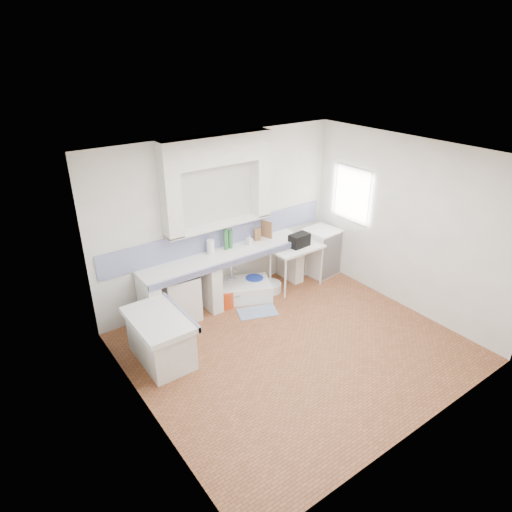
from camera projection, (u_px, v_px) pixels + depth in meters
floor at (296, 347)px, 6.56m from camera, size 4.50×4.50×0.00m
ceiling at (305, 158)px, 5.34m from camera, size 4.50×4.50×0.00m
wall_back at (221, 219)px, 7.41m from camera, size 4.50×0.00×4.50m
wall_front at (430, 334)px, 4.49m from camera, size 4.50×0.00×4.50m
wall_left at (140, 317)px, 4.76m from camera, size 0.00×4.50×4.50m
wall_right at (406, 226)px, 7.14m from camera, size 0.00×4.50×4.50m
alcove_mass at (217, 150)px, 6.76m from camera, size 1.90×0.25×0.45m
window_frame at (359, 193)px, 8.02m from camera, size 0.35×0.86×1.06m
lace_valance at (355, 174)px, 7.78m from camera, size 0.01×0.84×0.24m
counter_slab at (226, 256)px, 7.37m from camera, size 3.00×0.60×0.08m
counter_lip at (236, 262)px, 7.17m from camera, size 3.00×0.04×0.10m
counter_pier_left at (150, 305)px, 6.83m from camera, size 0.20×0.55×0.82m
counter_pier_mid at (209, 286)px, 7.38m from camera, size 0.20×0.55×0.82m
counter_pier_right at (291, 258)px, 8.31m from camera, size 0.20×0.55×0.82m
peninsula_top at (159, 320)px, 6.03m from camera, size 0.70×1.10×0.08m
peninsula_base at (161, 341)px, 6.18m from camera, size 0.60×1.00×0.62m
peninsula_lip at (181, 312)px, 6.21m from camera, size 0.04×1.10×0.10m
backsplash at (222, 236)px, 7.53m from camera, size 4.27×0.03×0.40m
stove at (180, 297)px, 7.10m from camera, size 0.59×0.57×0.77m
sink at (239, 291)px, 7.77m from camera, size 1.25×0.99×0.26m
side_table at (296, 267)px, 8.04m from camera, size 0.95×0.53×0.04m
fridge at (321, 251)px, 8.50m from camera, size 0.64×0.64×0.89m
bucket_red at (226, 298)px, 7.54m from camera, size 0.39×0.39×0.29m
bucket_orange at (240, 295)px, 7.66m from camera, size 0.29×0.29×0.26m
bucket_blue at (254, 285)px, 7.93m from camera, size 0.39×0.39×0.30m
basin_white at (270, 287)px, 8.01m from camera, size 0.45×0.45×0.16m
water_bottle_a at (229, 286)px, 7.86m from camera, size 0.09×0.09×0.32m
water_bottle_b at (234, 285)px, 7.91m from camera, size 0.09×0.09×0.31m
black_bag at (299, 240)px, 7.84m from camera, size 0.38×0.24×0.23m
green_bottle_a at (226, 240)px, 7.44m from camera, size 0.08×0.08×0.35m
green_bottle_b at (230, 239)px, 7.49m from camera, size 0.08×0.08×0.33m
knife_block at (257, 234)px, 7.81m from camera, size 0.13×0.12×0.21m
cutting_board at (267, 229)px, 7.90m from camera, size 0.09×0.23×0.31m
paper_towel at (211, 247)px, 7.30m from camera, size 0.16×0.16×0.25m
soap_bottle at (249, 240)px, 7.65m from camera, size 0.10×0.10×0.18m
rug at (257, 312)px, 7.40m from camera, size 0.73×0.57×0.01m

